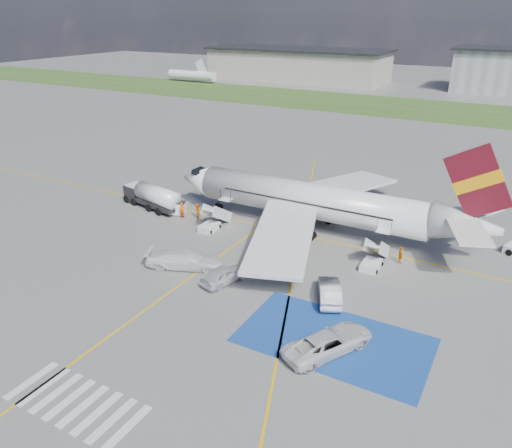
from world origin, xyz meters
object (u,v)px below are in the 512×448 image
object	(u,v)px
airliner	(322,203)
van_white_b	(185,257)
fuel_tanker	(152,198)
car_silver_b	(330,291)
car_silver_a	(224,275)
van_white_a	(329,339)
gpu_cart	(178,209)

from	to	relation	value
airliner	van_white_b	size ratio (longest dim) A/B	6.51
fuel_tanker	car_silver_b	world-z (taller)	fuel_tanker
airliner	car_silver_a	bearing A→B (deg)	-102.46
airliner	van_white_a	bearing A→B (deg)	-66.19
gpu_cart	van_white_b	size ratio (longest dim) A/B	0.41
car_silver_a	car_silver_b	distance (m)	9.56
car_silver_a	van_white_b	size ratio (longest dim) A/B	0.81
van_white_b	airliner	bearing A→B (deg)	-51.36
van_white_a	fuel_tanker	bearing A→B (deg)	-0.58
fuel_tanker	van_white_b	size ratio (longest dim) A/B	1.61
gpu_cart	airliner	bearing A→B (deg)	-8.68
fuel_tanker	car_silver_a	world-z (taller)	fuel_tanker
airliner	car_silver_b	size ratio (longest dim) A/B	7.24
car_silver_a	gpu_cart	bearing A→B (deg)	-23.67
airliner	car_silver_b	bearing A→B (deg)	-64.72
gpu_cart	van_white_b	bearing A→B (deg)	-71.41
gpu_cart	car_silver_a	size ratio (longest dim) A/B	0.51
van_white_b	van_white_a	bearing A→B (deg)	-129.41
airliner	car_silver_b	distance (m)	14.50
gpu_cart	van_white_a	distance (m)	29.77
van_white_a	airliner	bearing A→B (deg)	-38.44
car_silver_b	van_white_a	xyz separation A→B (m)	(2.49, -6.55, 0.19)
car_silver_b	car_silver_a	bearing A→B (deg)	-13.58
gpu_cart	car_silver_a	bearing A→B (deg)	-60.67
fuel_tanker	car_silver_b	bearing A→B (deg)	-6.68
fuel_tanker	van_white_a	xyz separation A→B (m)	(29.53, -15.91, -0.24)
airliner	car_silver_a	world-z (taller)	airliner
gpu_cart	car_silver_b	distance (m)	24.60
fuel_tanker	van_white_a	bearing A→B (deg)	-15.89
airliner	van_white_a	size ratio (longest dim) A/B	6.70
van_white_a	car_silver_b	bearing A→B (deg)	-41.44
airliner	fuel_tanker	world-z (taller)	airliner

